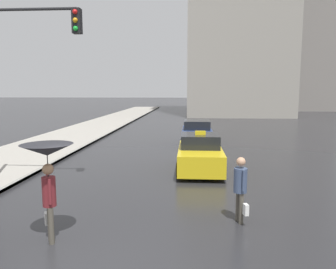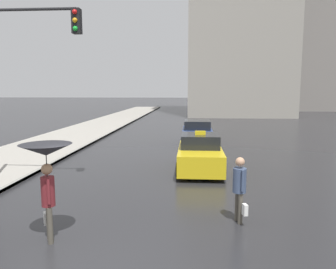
# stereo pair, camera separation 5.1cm
# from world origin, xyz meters

# --- Properties ---
(taxi) EXTENTS (1.91, 4.00, 1.70)m
(taxi) POSITION_xyz_m (2.04, 8.27, 0.71)
(taxi) COLOR gold
(taxi) RESTS_ON ground_plane
(sedan_red) EXTENTS (1.91, 4.35, 1.53)m
(sedan_red) POSITION_xyz_m (2.03, 14.82, 0.70)
(sedan_red) COLOR navy
(sedan_red) RESTS_ON ground_plane
(pedestrian_with_umbrella) EXTENTS (1.13, 1.13, 2.23)m
(pedestrian_with_umbrella) POSITION_xyz_m (-1.48, 1.36, 1.84)
(pedestrian_with_umbrella) COLOR #4C473D
(pedestrian_with_umbrella) RESTS_ON ground_plane
(pedestrian_man) EXTENTS (0.40, 0.61, 1.71)m
(pedestrian_man) POSITION_xyz_m (2.91, 2.76, 1.00)
(pedestrian_man) COLOR #4C473D
(pedestrian_man) RESTS_ON ground_plane
(traffic_light) EXTENTS (3.58, 0.38, 6.34)m
(traffic_light) POSITION_xyz_m (-4.17, 5.45, 4.37)
(traffic_light) COLOR black
(traffic_light) RESTS_ON ground_plane
(building_tower_far) EXTENTS (15.03, 12.72, 30.04)m
(building_tower_far) POSITION_xyz_m (18.01, 55.07, 15.02)
(building_tower_far) COLOR gray
(building_tower_far) RESTS_ON ground_plane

